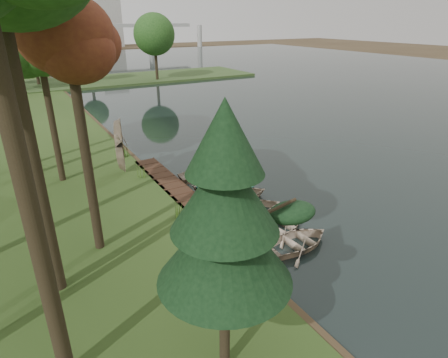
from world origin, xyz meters
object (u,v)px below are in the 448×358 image
rowboat_0 (298,240)px  pine_tree (225,215)px  rowboat_1 (279,225)px  stored_rowboat (124,167)px  rowboat_2 (261,219)px  boardwalk (189,202)px

rowboat_0 → pine_tree: pine_tree is taller
rowboat_1 → stored_rowboat: size_ratio=0.94×
rowboat_0 → stored_rowboat: (-4.65, 13.22, 0.26)m
rowboat_0 → rowboat_2: (-0.22, 2.76, -0.07)m
boardwalk → rowboat_0: 7.46m
stored_rowboat → boardwalk: bearing=-145.0°
stored_rowboat → rowboat_2: bearing=-140.6°
rowboat_0 → stored_rowboat: bearing=17.1°
rowboat_0 → pine_tree: bearing=120.4°
rowboat_2 → stored_rowboat: stored_rowboat is taller
boardwalk → rowboat_2: bearing=-61.0°
rowboat_1 → stored_rowboat: bearing=12.4°
boardwalk → rowboat_1: size_ratio=4.51×
boardwalk → pine_tree: size_ratio=1.89×
rowboat_2 → boardwalk: bearing=36.7°
boardwalk → rowboat_2: (2.35, -4.24, 0.21)m
pine_tree → stored_rowboat: bearing=83.6°
rowboat_1 → rowboat_2: size_ratio=1.18×
boardwalk → rowboat_2: rowboat_2 is taller
boardwalk → rowboat_0: (2.57, -7.00, 0.29)m
stored_rowboat → pine_tree: (-1.97, -17.47, 5.01)m
rowboat_0 → stored_rowboat: stored_rowboat is taller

